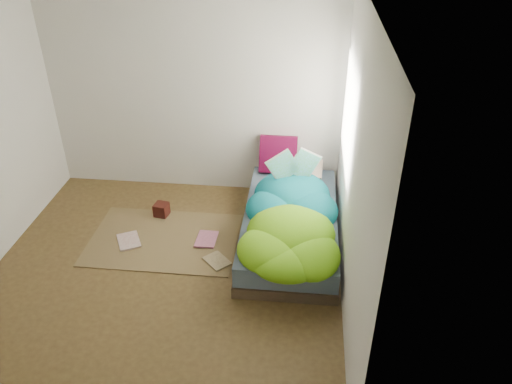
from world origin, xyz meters
TOP-DOWN VIEW (x-y plane):
  - ground at (0.00, 0.00)m, footprint 3.50×3.50m
  - room_walls at (0.01, 0.01)m, footprint 3.54×3.54m
  - bed at (1.22, 0.72)m, footprint 1.00×2.00m
  - duvet at (1.22, 0.50)m, footprint 0.96×1.84m
  - rug at (-0.15, 0.55)m, footprint 1.60×1.10m
  - pillow_floral at (1.28, 1.53)m, footprint 0.57×0.37m
  - pillow_magenta at (1.02, 1.63)m, footprint 0.45×0.15m
  - open_book at (1.23, 1.06)m, footprint 0.50×0.25m
  - wooden_box at (-0.29, 1.00)m, footprint 0.17×0.17m
  - floor_book_a at (-0.61, 0.41)m, footprint 0.34×0.37m
  - floor_book_b at (0.21, 0.57)m, footprint 0.23×0.30m
  - floor_book_c at (0.43, 0.15)m, footprint 0.33×0.33m

SIDE VIEW (x-z plane):
  - ground at x=0.00m, z-range 0.00..0.00m
  - rug at x=-0.15m, z-range 0.00..0.01m
  - floor_book_c at x=0.43m, z-range 0.01..0.03m
  - floor_book_a at x=-0.61m, z-range 0.01..0.04m
  - floor_book_b at x=0.21m, z-range 0.01..0.04m
  - wooden_box at x=-0.29m, z-range 0.01..0.16m
  - bed at x=1.22m, z-range 0.00..0.34m
  - pillow_floral at x=1.28m, z-range 0.34..0.46m
  - duvet at x=1.22m, z-range 0.34..0.68m
  - pillow_magenta at x=1.02m, z-range 0.34..0.78m
  - open_book at x=1.23m, z-range 0.68..0.98m
  - room_walls at x=0.01m, z-range 0.32..2.94m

